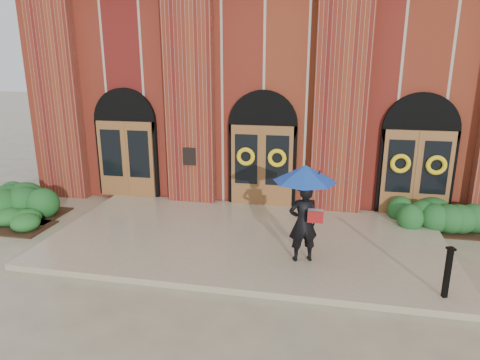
% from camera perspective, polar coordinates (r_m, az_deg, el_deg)
% --- Properties ---
extents(ground, '(90.00, 90.00, 0.00)m').
position_cam_1_polar(ground, '(11.11, 0.67, -8.49)').
color(ground, tan).
rests_on(ground, ground).
extents(landing, '(10.00, 5.30, 0.15)m').
position_cam_1_polar(landing, '(11.21, 0.82, -7.83)').
color(landing, tan).
rests_on(landing, ground).
extents(church_building, '(16.20, 12.53, 7.00)m').
position_cam_1_polar(church_building, '(18.85, 5.88, 12.51)').
color(church_building, maroon).
rests_on(church_building, ground).
extents(man_with_umbrella, '(1.78, 1.78, 2.23)m').
position_cam_1_polar(man_with_umbrella, '(9.47, 8.59, -1.97)').
color(man_with_umbrella, black).
rests_on(man_with_umbrella, landing).
extents(metal_post, '(0.18, 0.18, 1.03)m').
position_cam_1_polar(metal_post, '(9.19, 25.95, -10.91)').
color(metal_post, black).
rests_on(metal_post, landing).
extents(hedge_wall_left, '(3.24, 1.30, 0.83)m').
position_cam_1_polar(hedge_wall_left, '(14.89, -28.79, -2.39)').
color(hedge_wall_left, '#194C1D').
rests_on(hedge_wall_left, ground).
extents(hedge_wall_right, '(2.85, 1.14, 0.73)m').
position_cam_1_polar(hedge_wall_right, '(13.12, 25.50, -4.49)').
color(hedge_wall_right, '#1B4D1E').
rests_on(hedge_wall_right, ground).
extents(hedge_front_left, '(1.26, 1.08, 0.45)m').
position_cam_1_polar(hedge_front_left, '(13.43, -27.03, -4.88)').
color(hedge_front_left, '#1E571F').
rests_on(hedge_front_left, ground).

